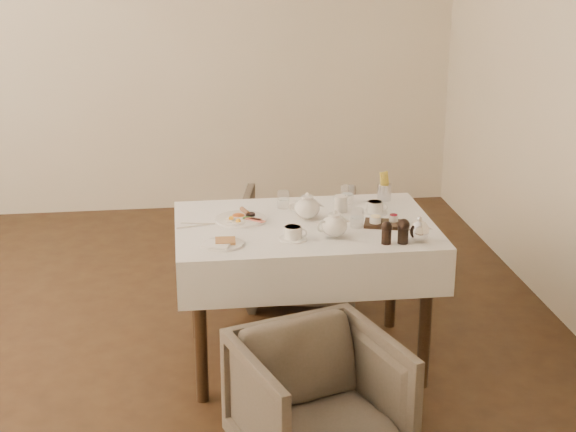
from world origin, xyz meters
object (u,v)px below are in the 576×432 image
Objects in this scene: armchair_near at (319,404)px; armchair_far at (299,247)px; table at (305,246)px; breakfast_plate at (241,218)px; teapot_centre at (307,206)px.

armchair_far reaches higher than armchair_near.
table is 1.84× the size of armchair_far.
breakfast_plate reaches higher than armchair_near.
table is at bearing 67.30° from armchair_near.
teapot_centre is (0.10, 0.99, 0.53)m from armchair_near.
breakfast_plate is at bearing -174.55° from teapot_centre.
table is 0.20m from teapot_centre.
table reaches higher than armchair_far.
breakfast_plate is at bearing 72.12° from armchair_far.
table is 7.37× the size of teapot_centre.
breakfast_plate is at bearing 162.26° from table.
breakfast_plate is (-0.31, 0.10, 0.13)m from table.
armchair_near is 2.48× the size of breakfast_plate.
armchair_near is (-0.08, -0.92, -0.35)m from table.
teapot_centre is at bearing 3.50° from breakfast_plate.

